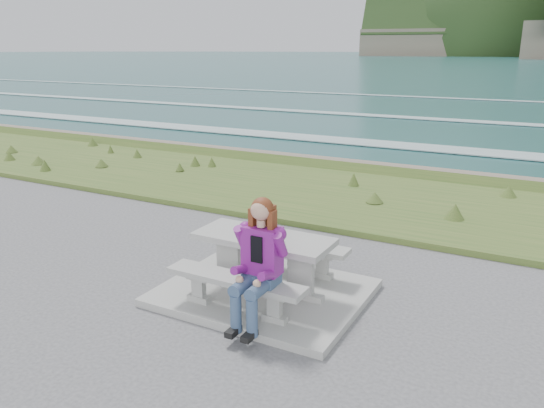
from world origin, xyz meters
name	(u,v)px	position (x,y,z in m)	size (l,w,h in m)	color
concrete_slab	(264,292)	(0.00, 0.00, 0.05)	(2.60, 2.10, 0.10)	gray
picnic_table	(263,248)	(0.00, 0.00, 0.68)	(1.80, 0.75, 0.75)	gray
bench_landward	(235,285)	(0.00, -0.70, 0.45)	(1.80, 0.35, 0.45)	gray
bench_seaward	(288,248)	(0.00, 0.70, 0.45)	(1.80, 0.35, 0.45)	gray
grass_verge	(378,203)	(0.00, 5.00, 0.00)	(160.00, 4.50, 0.22)	#31551F
shore_drop	(412,176)	(0.00, 7.90, 0.00)	(160.00, 0.80, 2.20)	brown
ocean	(489,143)	(0.00, 25.09, -1.74)	(1600.00, 1600.00, 0.09)	#1B4C4D
seated_woman	(256,280)	(0.37, -0.84, 0.64)	(0.44, 0.76, 1.48)	navy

